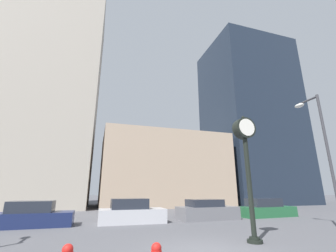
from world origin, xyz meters
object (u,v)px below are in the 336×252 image
car_navy (33,216)px  car_silver (131,213)px  street_clock (246,152)px  car_green (266,209)px  street_lamp_right (319,139)px  car_grey (207,211)px

car_navy → car_silver: 5.63m
street_clock → car_green: bearing=47.2°
street_clock → car_green: (6.93, 7.49, -3.04)m
car_green → street_lamp_right: bearing=-108.0°
car_silver → car_grey: bearing=1.9°
car_silver → car_grey: 5.45m
car_green → street_clock: bearing=-136.2°
car_navy → car_green: size_ratio=0.89×
car_navy → car_grey: bearing=-0.0°
car_silver → car_green: size_ratio=0.89×
street_clock → car_grey: street_clock is taller
street_clock → car_silver: 8.63m
street_clock → car_grey: (1.60, 7.25, -3.04)m
car_navy → car_grey: size_ratio=0.95×
street_clock → car_grey: bearing=77.5°
car_grey → car_green: bearing=-0.7°
street_lamp_right → car_grey: bearing=117.4°
street_clock → car_grey: size_ratio=1.20×
car_navy → car_grey: 11.08m
car_grey → street_lamp_right: 8.62m
car_silver → car_navy: bearing=179.8°
car_silver → car_green: bearing=2.6°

